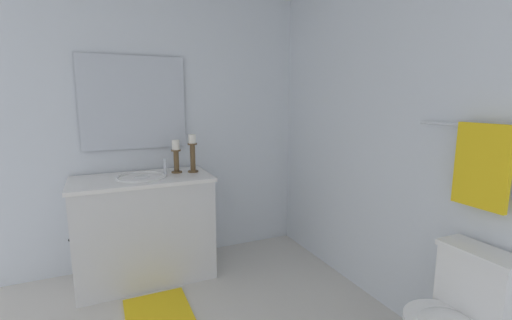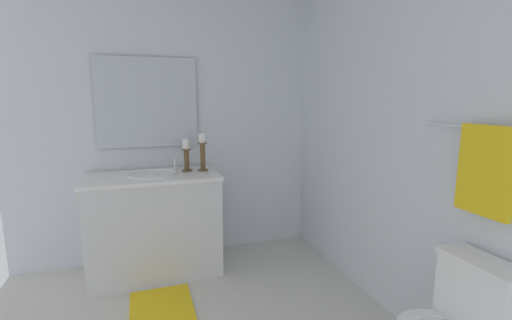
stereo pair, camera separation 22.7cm
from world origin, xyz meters
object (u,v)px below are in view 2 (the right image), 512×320
at_px(towel_bar, 493,129).
at_px(towel_near_vanity, 485,171).
at_px(candle_holder_tall, 203,151).
at_px(candle_holder_short, 186,154).
at_px(mirror, 147,103).
at_px(vanity_cabinet, 155,224).
at_px(sink_basin, 153,179).
at_px(bath_mat, 162,310).

bearing_deg(towel_bar, towel_near_vanity, -90.00).
height_order(candle_holder_tall, candle_holder_short, candle_holder_tall).
relative_size(mirror, candle_holder_short, 3.05).
relative_size(vanity_cabinet, candle_holder_tall, 3.37).
xyz_separation_m(sink_basin, towel_near_vanity, (1.79, 1.47, 0.33)).
xyz_separation_m(vanity_cabinet, candle_holder_short, (-0.06, 0.30, 0.58)).
height_order(sink_basin, bath_mat, sink_basin).
height_order(sink_basin, candle_holder_tall, candle_holder_tall).
bearing_deg(mirror, towel_near_vanity, 35.44).
distance_m(towel_bar, bath_mat, 2.33).
relative_size(sink_basin, bath_mat, 0.67).
distance_m(candle_holder_short, towel_bar, 2.23).
height_order(candle_holder_short, towel_near_vanity, towel_near_vanity).
bearing_deg(candle_holder_short, vanity_cabinet, -78.24).
distance_m(vanity_cabinet, towel_near_vanity, 2.43).
height_order(mirror, towel_bar, mirror).
height_order(vanity_cabinet, towel_near_vanity, towel_near_vanity).
bearing_deg(bath_mat, sink_basin, 179.91).
xyz_separation_m(candle_holder_tall, bath_mat, (0.66, -0.43, -1.03)).
relative_size(towel_bar, towel_near_vanity, 1.85).
height_order(mirror, bath_mat, mirror).
bearing_deg(bath_mat, candle_holder_tall, 146.57).
height_order(candle_holder_short, towel_bar, towel_bar).
bearing_deg(mirror, sink_basin, 0.20).
bearing_deg(candle_holder_short, candle_holder_tall, 77.87).
bearing_deg(candle_holder_short, mirror, -126.25).
relative_size(candle_holder_short, towel_near_vanity, 0.65).
relative_size(mirror, towel_bar, 1.07).
xyz_separation_m(vanity_cabinet, towel_bar, (1.79, 1.49, 0.92)).
distance_m(towel_near_vanity, bath_mat, 2.20).
bearing_deg(towel_near_vanity, candle_holder_tall, -150.30).
xyz_separation_m(towel_bar, bath_mat, (-1.17, -1.49, -1.35)).
relative_size(candle_holder_tall, towel_near_vanity, 0.75).
distance_m(candle_holder_tall, bath_mat, 1.30).
relative_size(mirror, candle_holder_tall, 2.64).
height_order(vanity_cabinet, sink_basin, sink_basin).
bearing_deg(bath_mat, mirror, 180.00).
xyz_separation_m(sink_basin, mirror, (-0.28, -0.00, 0.63)).
relative_size(sink_basin, towel_bar, 0.50).
bearing_deg(sink_basin, vanity_cabinet, -90.00).
xyz_separation_m(mirror, candle_holder_tall, (0.25, 0.43, -0.42)).
bearing_deg(vanity_cabinet, sink_basin, 90.00).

